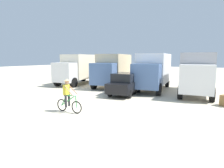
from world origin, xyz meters
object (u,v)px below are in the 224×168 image
object	(u,v)px
box_truck_cream_rv	(80,68)
sedan_parked	(125,84)
box_truck_avon_van	(153,70)
box_truck_grey_hauler	(197,71)
box_truck_tan_camper	(113,68)
cyclist_orange_shirt	(68,97)

from	to	relation	value
box_truck_cream_rv	sedan_parked	bearing A→B (deg)	-25.61
box_truck_avon_van	box_truck_grey_hauler	world-z (taller)	same
box_truck_avon_van	box_truck_grey_hauler	size ratio (longest dim) A/B	1.00
box_truck_tan_camper	box_truck_grey_hauler	xyz separation A→B (m)	(8.22, -0.70, 0.00)
box_truck_tan_camper	box_truck_avon_van	bearing A→B (deg)	-4.19
box_truck_cream_rv	box_truck_avon_van	bearing A→B (deg)	-0.30
box_truck_grey_hauler	box_truck_cream_rv	bearing A→B (deg)	178.06
box_truck_grey_hauler	sedan_parked	size ratio (longest dim) A/B	1.58
box_truck_tan_camper	box_truck_avon_van	size ratio (longest dim) A/B	1.02
sedan_parked	box_truck_cream_rv	bearing A→B (deg)	154.39
box_truck_avon_van	sedan_parked	xyz separation A→B (m)	(-1.27, -3.50, -0.99)
box_truck_grey_hauler	sedan_parked	distance (m)	6.01
sedan_parked	cyclist_orange_shirt	bearing A→B (deg)	-95.28
box_truck_cream_rv	cyclist_orange_shirt	distance (m)	11.88
sedan_parked	box_truck_tan_camper	bearing A→B (deg)	129.71
box_truck_tan_camper	box_truck_avon_van	world-z (taller)	same
cyclist_orange_shirt	sedan_parked	bearing A→B (deg)	84.72
box_truck_cream_rv	box_truck_avon_van	world-z (taller)	same
box_truck_cream_rv	box_truck_avon_van	xyz separation A→B (m)	(8.67, -0.05, 0.00)
box_truck_avon_van	cyclist_orange_shirt	xyz separation A→B (m)	(-1.83, -9.61, -1.03)
box_truck_cream_rv	cyclist_orange_shirt	xyz separation A→B (m)	(6.84, -9.66, -1.03)
box_truck_tan_camper	sedan_parked	size ratio (longest dim) A/B	1.61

